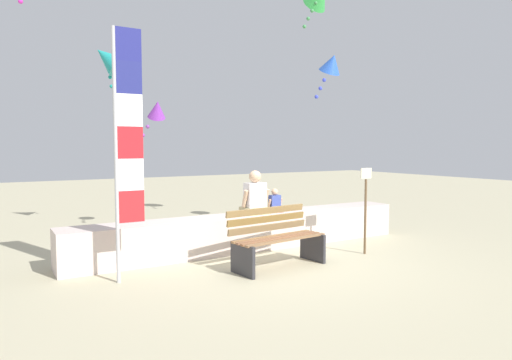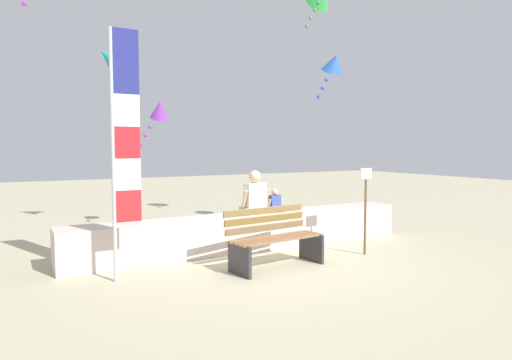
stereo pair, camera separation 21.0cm
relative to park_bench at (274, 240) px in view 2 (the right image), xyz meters
name	(u,v)px [view 2 (the right image)]	position (x,y,z in m)	size (l,w,h in m)	color
ground_plane	(278,261)	(0.22, 0.23, -0.41)	(40.00, 40.00, 0.00)	#BAB18E
seawall_ledge	(248,231)	(0.22, 1.24, -0.10)	(6.37, 0.64, 0.62)	beige
park_bench	(274,240)	(0.00, 0.00, 0.00)	(1.55, 0.78, 0.88)	olive
person_adult	(255,197)	(0.34, 1.20, 0.52)	(0.51, 0.37, 0.77)	tan
person_child	(275,203)	(0.75, 1.20, 0.38)	(0.28, 0.21, 0.43)	brown
flag_banner	(122,138)	(-2.15, 0.39, 1.53)	(0.39, 0.05, 3.37)	#B7B7BC
kite_teal	(111,59)	(-1.49, 4.13, 3.23)	(0.87, 0.76, 0.94)	teal
kite_blue	(334,64)	(2.64, 1.90, 3.15)	(0.67, 0.58, 1.03)	blue
kite_purple	(159,110)	(-0.64, 3.58, 2.16)	(0.66, 0.55, 1.01)	purple
sign_post	(365,204)	(1.74, -0.09, 0.44)	(0.24, 0.04, 1.46)	brown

